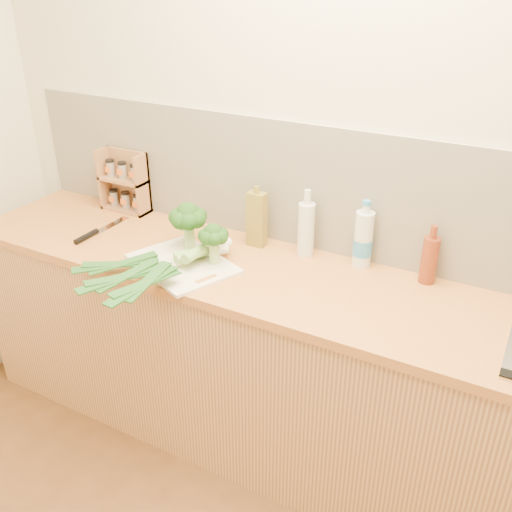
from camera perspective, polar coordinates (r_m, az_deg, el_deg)
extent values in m
plane|color=beige|center=(2.32, 8.77, 9.21)|extent=(3.50, 0.00, 3.50)
cube|color=silver|center=(2.35, 8.46, 6.14)|extent=(3.20, 0.02, 0.54)
cube|color=tan|center=(2.50, 4.83, -12.08)|extent=(3.20, 0.60, 0.86)
cube|color=#BF6938|center=(2.24, 5.28, -3.16)|extent=(3.20, 0.62, 0.04)
cube|color=white|center=(2.36, -7.35, -0.75)|extent=(0.52, 0.46, 0.01)
cylinder|color=#97BC6D|center=(2.45, -6.70, 1.86)|extent=(0.05, 0.05, 0.10)
sphere|color=black|center=(2.41, -6.84, 4.21)|extent=(0.10, 0.10, 0.10)
sphere|color=black|center=(2.39, -5.92, 3.65)|extent=(0.07, 0.07, 0.07)
sphere|color=black|center=(2.43, -5.79, 4.03)|extent=(0.07, 0.07, 0.07)
sphere|color=black|center=(2.45, -6.43, 4.27)|extent=(0.07, 0.07, 0.07)
sphere|color=black|center=(2.45, -7.34, 4.20)|extent=(0.07, 0.07, 0.07)
sphere|color=black|center=(2.42, -7.88, 3.87)|extent=(0.07, 0.07, 0.07)
sphere|color=black|center=(2.39, -7.62, 3.52)|extent=(0.07, 0.07, 0.07)
sphere|color=black|center=(2.37, -6.74, 3.42)|extent=(0.07, 0.07, 0.07)
cylinder|color=#97BC6D|center=(2.32, -4.22, 0.30)|extent=(0.04, 0.04, 0.09)
sphere|color=black|center=(2.28, -4.30, 2.34)|extent=(0.08, 0.08, 0.08)
sphere|color=black|center=(2.27, -3.54, 1.87)|extent=(0.06, 0.06, 0.06)
sphere|color=black|center=(2.30, -3.46, 2.20)|extent=(0.06, 0.06, 0.06)
sphere|color=black|center=(2.32, -4.00, 2.41)|extent=(0.06, 0.06, 0.06)
sphere|color=black|center=(2.31, -4.74, 2.35)|extent=(0.06, 0.06, 0.06)
sphere|color=black|center=(2.29, -5.16, 2.07)|extent=(0.06, 0.06, 0.06)
sphere|color=black|center=(2.27, -4.91, 1.76)|extent=(0.06, 0.06, 0.06)
sphere|color=black|center=(2.26, -4.19, 1.67)|extent=(0.06, 0.06, 0.06)
cylinder|color=white|center=(2.39, -4.04, 0.55)|extent=(0.10, 0.10, 0.04)
cylinder|color=#7DB058|center=(2.37, -6.67, 0.17)|extent=(0.12, 0.12, 0.04)
cube|color=#1A4418|center=(2.34, -13.38, -0.82)|extent=(0.27, 0.21, 0.02)
cube|color=#1A4418|center=(2.34, -13.87, -0.84)|extent=(0.27, 0.28, 0.01)
cube|color=#1A4418|center=(2.34, -13.15, -0.69)|extent=(0.19, 0.26, 0.02)
cylinder|color=white|center=(2.39, -3.82, 1.01)|extent=(0.08, 0.12, 0.04)
cylinder|color=#7DB058|center=(2.33, -6.44, 0.13)|extent=(0.10, 0.15, 0.04)
cube|color=#1A4418|center=(2.21, -13.01, -2.06)|extent=(0.20, 0.27, 0.02)
cube|color=#1A4418|center=(2.20, -13.48, -2.17)|extent=(0.18, 0.33, 0.01)
cube|color=#1A4418|center=(2.21, -12.79, -1.89)|extent=(0.10, 0.28, 0.02)
cylinder|color=white|center=(2.38, -4.13, 1.45)|extent=(0.05, 0.12, 0.04)
cylinder|color=#7DB058|center=(2.30, -5.98, 0.33)|extent=(0.05, 0.14, 0.04)
cube|color=#1A4418|center=(2.11, -10.97, -2.68)|extent=(0.12, 0.30, 0.02)
cube|color=#1A4418|center=(2.10, -11.35, -2.86)|extent=(0.08, 0.34, 0.01)
cube|color=#1A4418|center=(2.12, -10.79, -2.47)|extent=(0.08, 0.28, 0.02)
cube|color=silver|center=(2.78, -14.18, 3.04)|extent=(0.04, 0.20, 0.00)
cylinder|color=black|center=(2.67, -16.60, 1.89)|extent=(0.03, 0.14, 0.02)
cube|color=#9D6843|center=(2.91, -12.58, 7.52)|extent=(0.25, 0.02, 0.30)
cube|color=#9D6843|center=(2.94, -12.80, 4.64)|extent=(0.25, 0.10, 0.02)
cube|color=#9D6843|center=(2.88, -13.11, 7.45)|extent=(0.25, 0.10, 0.02)
cube|color=#9D6843|center=(2.96, -14.86, 7.59)|extent=(0.01, 0.10, 0.30)
cube|color=#9D6843|center=(2.81, -11.24, 6.92)|extent=(0.01, 0.10, 0.30)
cylinder|color=gray|center=(2.97, -14.00, 5.65)|extent=(0.04, 0.04, 0.07)
cylinder|color=gray|center=(2.92, -12.88, 5.41)|extent=(0.04, 0.04, 0.07)
cylinder|color=gray|center=(2.87, -11.73, 5.17)|extent=(0.04, 0.04, 0.07)
cylinder|color=gray|center=(2.92, -14.34, 8.46)|extent=(0.04, 0.04, 0.07)
cylinder|color=gray|center=(2.87, -13.20, 8.27)|extent=(0.04, 0.04, 0.07)
cylinder|color=gray|center=(2.82, -12.03, 8.06)|extent=(0.04, 0.04, 0.07)
cube|color=olive|center=(2.46, 0.06, 3.68)|extent=(0.08, 0.05, 0.24)
cylinder|color=olive|center=(2.41, 0.06, 6.66)|extent=(0.02, 0.02, 0.03)
cylinder|color=silver|center=(2.39, 5.02, 2.66)|extent=(0.07, 0.07, 0.23)
cylinder|color=silver|center=(2.34, 5.17, 5.89)|extent=(0.03, 0.03, 0.06)
cylinder|color=maroon|center=(2.28, 16.93, -0.40)|extent=(0.06, 0.06, 0.19)
cylinder|color=maroon|center=(2.23, 17.35, 2.31)|extent=(0.03, 0.03, 0.05)
cylinder|color=silver|center=(2.33, 10.67, 1.66)|extent=(0.08, 0.08, 0.23)
cylinder|color=silver|center=(2.28, 10.95, 4.65)|extent=(0.03, 0.03, 0.03)
cylinder|color=#358AC9|center=(2.35, 10.60, 0.89)|extent=(0.08, 0.08, 0.07)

